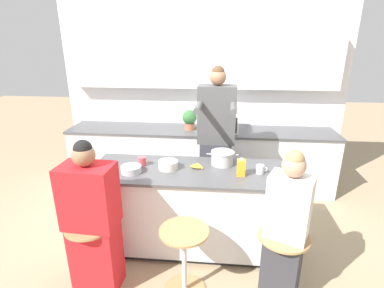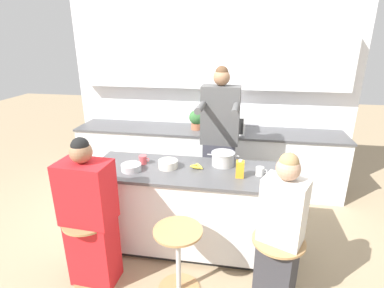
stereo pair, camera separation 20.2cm
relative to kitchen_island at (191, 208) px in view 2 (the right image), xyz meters
The scene contains 19 objects.
ground_plane 0.45m from the kitchen_island, ahead, with size 16.00×16.00×0.00m, color tan.
wall_back 2.01m from the kitchen_island, 90.00° to the left, with size 4.12×0.22×2.70m.
back_counter 1.39m from the kitchen_island, 90.00° to the left, with size 3.82×0.62×0.89m.
kitchen_island is the anchor object (origin of this frame).
bar_stool_leftmost 1.04m from the kitchen_island, 141.85° to the right, with size 0.42×0.42×0.64m.
bar_stool_center 0.64m from the kitchen_island, 90.00° to the right, with size 0.42×0.42×0.64m.
bar_stool_rightmost 1.03m from the kitchen_island, 37.98° to the right, with size 0.42×0.42×0.64m.
person_cooking 0.83m from the kitchen_island, 70.10° to the left, with size 0.45×0.60×1.86m.
person_wrapped_blanket 1.03m from the kitchen_island, 141.16° to the right, with size 0.45×0.31×1.41m.
person_seated_near 1.05m from the kitchen_island, 37.63° to the right, with size 0.38×0.36×1.38m.
cooking_pot 0.62m from the kitchen_island, 29.54° to the left, with size 0.33×0.24×0.14m.
fruit_bowl 0.76m from the kitchen_island, 169.21° to the right, with size 0.20×0.20×0.07m.
mixing_bowl_steel 0.54m from the kitchen_island, behind, with size 0.20×0.20×0.08m.
coffee_cup_near 0.72m from the kitchen_island, behind, with size 0.11×0.08×0.09m.
coffee_cup_far 0.83m from the kitchen_island, ahead, with size 0.11×0.08×0.08m.
banana_bunch 0.47m from the kitchen_island, 39.81° to the left, with size 0.15×0.11×0.05m.
juice_carton 0.72m from the kitchen_island, ahead, with size 0.08×0.08×0.18m.
microwave 1.49m from the kitchen_island, 79.13° to the left, with size 0.54×0.34×0.27m.
potted_plant 1.52m from the kitchen_island, 96.51° to the left, with size 0.21×0.21×0.28m.
Camera 2 is at (0.46, -2.68, 2.15)m, focal length 28.00 mm.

